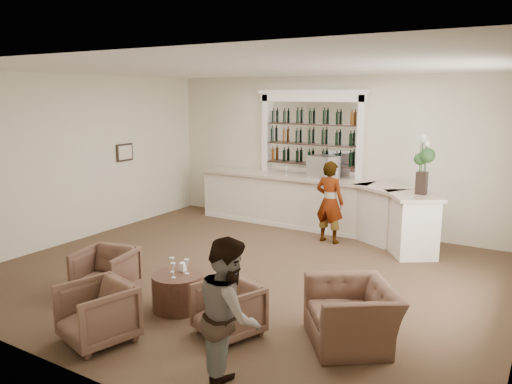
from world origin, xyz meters
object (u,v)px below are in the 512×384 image
Objects in this scene: espresso_machine at (323,167)px; flower_vase at (423,161)px; guest at (229,315)px; armchair_far at (352,315)px; bar_counter at (315,204)px; armchair_left at (106,272)px; cocktail_table at (178,292)px; armchair_center at (97,313)px; armchair_right at (228,310)px; sommelier at (330,202)px.

espresso_machine is 0.52× the size of flower_vase.
guest is 1.45× the size of armchair_far.
bar_counter is 4.99m from armchair_left.
armchair_center is at bearing -100.00° from cocktail_table.
cocktail_table is 1.22m from armchair_left.
flower_vase reaches higher than armchair_center.
bar_counter reaches higher than armchair_left.
armchair_far is (1.36, 0.60, 0.03)m from armchair_right.
cocktail_table is 1.27× the size of espresso_machine.
espresso_machine reaches higher than cocktail_table.
cocktail_table is 2.14m from guest.
sommelier is 5.30m from armchair_center.
armchair_far reaches higher than armchair_right.
guest is 1.95m from armchair_center.
sommelier is at bearing 82.65° from cocktail_table.
sommelier is 2.93× the size of espresso_machine.
armchair_right is 4.78m from flower_vase.
armchair_far is at bearing 122.84° from sommelier.
armchair_right is at bearing -14.52° from cocktail_table.
armchair_left is at bearing 73.69° from sommelier.
armchair_left is 1.42m from armchair_center.
armchair_far is 4.05m from flower_vase.
armchair_left is at bearing -160.68° from armchair_right.
flower_vase is (0.54, 5.34, 0.95)m from guest.
sommelier is 2.10× the size of armchair_left.
cocktail_table is 0.43× the size of sommelier.
cocktail_table is 4.87m from espresso_machine.
armchair_far is at bearing 44.95° from armchair_right.
armchair_center is 3.03m from armchair_far.
bar_counter reaches higher than cocktail_table.
armchair_left is 0.99× the size of armchair_center.
armchair_center reaches higher than cocktail_table.
armchair_right is (-0.67, 0.94, -0.47)m from guest.
cocktail_table is 0.90× the size of armchair_center.
armchair_far is at bearing -87.70° from flower_vase.
guest is at bearing -33.49° from armchair_right.
cocktail_table is 4.93m from flower_vase.
armchair_left is 0.71× the size of armchair_far.
guest is at bearing -73.19° from bar_counter.
sommelier is (0.52, 4.01, 0.57)m from cocktail_table.
guest is 2.00× the size of armchair_center.
sommelier is 5.34m from guest.
bar_counter is 4.99m from armchair_far.
cocktail_table is at bearing -2.76° from armchair_left.
espresso_machine is (-0.48, 0.73, 0.57)m from sommelier.
armchair_far is at bearing -3.52° from armchair_left.
sommelier is 2.07× the size of armchair_center.
flower_vase is at bearing -169.78° from sommelier.
armchair_left reaches higher than armchair_right.
armchair_far is (2.47, -4.33, -0.22)m from bar_counter.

